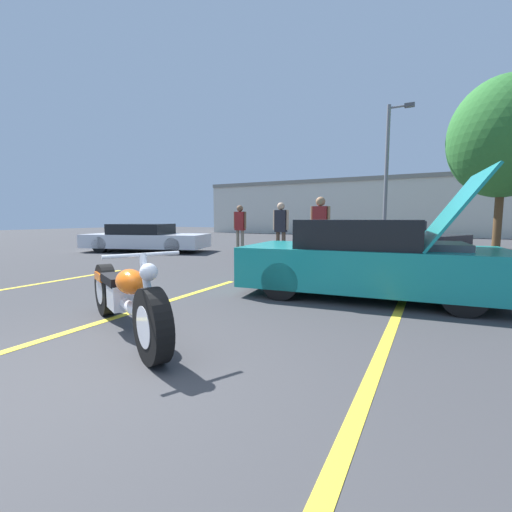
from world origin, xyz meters
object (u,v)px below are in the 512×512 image
parked_car_mid_row (388,241)px  spectator_by_show_car (240,225)px  light_pole (389,168)px  spectator_midground (320,225)px  tree_background (504,138)px  show_car_hood_open (369,259)px  motorcycle (124,298)px  parked_car_left_row (145,238)px  spectator_near_motorcycle (281,226)px

parked_car_mid_row → spectator_by_show_car: (-5.05, -0.83, 0.48)m
light_pole → spectator_midground: size_ratio=3.62×
light_pole → tree_background: size_ratio=0.94×
tree_background → show_car_hood_open: size_ratio=1.66×
tree_background → show_car_hood_open: (-3.29, -11.76, -4.00)m
motorcycle → parked_car_left_row: (-7.04, 7.26, 0.12)m
spectator_midground → parked_car_left_row: bearing=170.4°
spectator_by_show_car → spectator_midground: spectator_midground is taller
show_car_hood_open → parked_car_left_row: 9.96m
motorcycle → parked_car_left_row: bearing=161.5°
motorcycle → spectator_near_motorcycle: spectator_near_motorcycle is taller
tree_background → spectator_by_show_car: 11.60m
motorcycle → spectator_near_motorcycle: (-1.26, 7.27, 0.67)m
show_car_hood_open → parked_car_mid_row: size_ratio=0.94×
show_car_hood_open → tree_background: bearing=68.5°
tree_background → spectator_midground: tree_background is taller
motorcycle → tree_background: bearing=97.6°
light_pole → spectator_by_show_car: light_pole is taller
show_car_hood_open → spectator_midground: 3.23m
show_car_hood_open → parked_car_left_row: (-9.14, 3.97, -0.09)m
spectator_midground → spectator_near_motorcycle: bearing=142.5°
spectator_near_motorcycle → parked_car_left_row: bearing=-179.9°
light_pole → motorcycle: light_pole is taller
spectator_midground → show_car_hood_open: bearing=-58.0°
show_car_hood_open → parked_car_left_row: show_car_hood_open is taller
show_car_hood_open → spectator_midground: bearing=116.1°
parked_car_left_row → spectator_by_show_car: spectator_by_show_car is taller
spectator_near_motorcycle → spectator_midground: size_ratio=0.97×
light_pole → parked_car_left_row: (-7.93, -8.13, -3.20)m
parked_car_mid_row → motorcycle: bearing=-75.8°
show_car_hood_open → spectator_near_motorcycle: bearing=124.2°
motorcycle → parked_car_mid_row: (1.73, 9.08, 0.18)m
spectator_by_show_car → spectator_midground: (3.72, -2.26, 0.05)m
parked_car_left_row → spectator_midground: 7.57m
light_pole → motorcycle: 15.76m
spectator_midground → tree_background: bearing=61.2°
light_pole → parked_car_left_row: 11.80m
spectator_near_motorcycle → tree_background: bearing=49.5°
motorcycle → spectator_by_show_car: (-3.32, 8.25, 0.65)m
tree_background → parked_car_mid_row: size_ratio=1.56×
parked_car_mid_row → parked_car_left_row: size_ratio=0.90×
motorcycle → show_car_hood_open: (2.09, 3.29, 0.21)m
parked_car_mid_row → spectator_by_show_car: spectator_by_show_car is taller
spectator_midground → spectator_by_show_car: bearing=148.7°
show_car_hood_open → parked_car_mid_row: (-0.36, 5.80, -0.03)m
parked_car_mid_row → spectator_midground: size_ratio=2.46×
light_pole → motorcycle: bearing=-93.3°
tree_background → parked_car_left_row: tree_background is taller
spectator_near_motorcycle → spectator_by_show_car: 2.28m
parked_car_mid_row → spectator_midground: spectator_midground is taller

